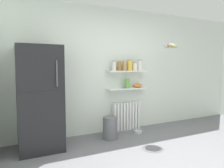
% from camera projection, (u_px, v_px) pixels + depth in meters
% --- Properties ---
extents(ground_plane, '(7.04, 7.04, 0.00)m').
position_uv_depth(ground_plane, '(153.00, 159.00, 3.13)').
color(ground_plane, slate).
extents(back_wall, '(7.04, 0.10, 2.60)m').
position_uv_depth(back_wall, '(109.00, 70.00, 4.41)').
color(back_wall, silver).
rests_on(back_wall, ground_plane).
extents(refrigerator, '(0.70, 0.74, 1.72)m').
position_uv_depth(refrigerator, '(40.00, 98.00, 3.45)').
color(refrigerator, black).
rests_on(refrigerator, ground_plane).
extents(radiator, '(0.64, 0.12, 0.60)m').
position_uv_depth(radiator, '(126.00, 116.00, 4.53)').
color(radiator, white).
rests_on(radiator, ground_plane).
extents(wall_shelf_lower, '(0.91, 0.22, 0.02)m').
position_uv_depth(wall_shelf_lower, '(127.00, 89.00, 4.45)').
color(wall_shelf_lower, white).
extents(wall_shelf_upper, '(0.91, 0.22, 0.02)m').
position_uv_depth(wall_shelf_upper, '(127.00, 71.00, 4.42)').
color(wall_shelf_upper, white).
extents(storage_jar_0, '(0.10, 0.10, 0.21)m').
position_uv_depth(storage_jar_0, '(114.00, 66.00, 4.27)').
color(storage_jar_0, silver).
rests_on(storage_jar_0, wall_shelf_upper).
extents(storage_jar_1, '(0.08, 0.08, 0.21)m').
position_uv_depth(storage_jar_1, '(119.00, 66.00, 4.32)').
color(storage_jar_1, olive).
rests_on(storage_jar_1, wall_shelf_upper).
extents(storage_jar_2, '(0.09, 0.09, 0.21)m').
position_uv_depth(storage_jar_2, '(125.00, 66.00, 4.38)').
color(storage_jar_2, tan).
rests_on(storage_jar_2, wall_shelf_upper).
extents(storage_jar_3, '(0.11, 0.11, 0.24)m').
position_uv_depth(storage_jar_3, '(130.00, 65.00, 4.43)').
color(storage_jar_3, yellow).
rests_on(storage_jar_3, wall_shelf_upper).
extents(storage_jar_4, '(0.11, 0.11, 0.18)m').
position_uv_depth(storage_jar_4, '(135.00, 67.00, 4.49)').
color(storage_jar_4, silver).
rests_on(storage_jar_4, wall_shelf_upper).
extents(storage_jar_5, '(0.10, 0.10, 0.24)m').
position_uv_depth(storage_jar_5, '(140.00, 65.00, 4.54)').
color(storage_jar_5, silver).
rests_on(storage_jar_5, wall_shelf_upper).
extents(vase, '(0.10, 0.10, 0.20)m').
position_uv_depth(vase, '(127.00, 83.00, 4.44)').
color(vase, '#66A84C').
rests_on(vase, wall_shelf_lower).
extents(shelf_bowl, '(0.19, 0.19, 0.08)m').
position_uv_depth(shelf_bowl, '(138.00, 86.00, 4.56)').
color(shelf_bowl, orange).
rests_on(shelf_bowl, wall_shelf_lower).
extents(trash_bin, '(0.28, 0.28, 0.42)m').
position_uv_depth(trash_bin, '(110.00, 128.00, 3.98)').
color(trash_bin, slate).
rests_on(trash_bin, ground_plane).
extents(pet_food_bowl, '(0.16, 0.16, 0.05)m').
position_uv_depth(pet_food_bowl, '(138.00, 132.00, 4.33)').
color(pet_food_bowl, '#B7B7BC').
rests_on(pet_food_bowl, ground_plane).
extents(hanging_fruit_basket, '(0.34, 0.34, 0.09)m').
position_uv_depth(hanging_fruit_basket, '(171.00, 46.00, 4.37)').
color(hanging_fruit_basket, '#B2B2B7').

